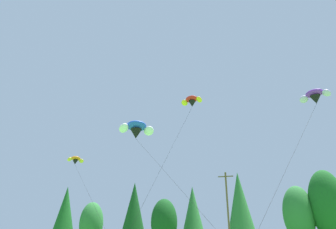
{
  "coord_description": "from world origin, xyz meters",
  "views": [
    {
      "loc": [
        4.29,
        0.82,
        2.24
      ],
      "look_at": [
        -0.67,
        20.56,
        10.63
      ],
      "focal_mm": 33.98,
      "sensor_mm": 36.0,
      "label": 1
    }
  ],
  "objects_px": {
    "parafoil_kite_far_orange": "(75,160)",
    "parafoil_kite_low_purple": "(315,96)",
    "parafoil_kite_mid_blue_white": "(136,129)",
    "utility_pole": "(228,214)",
    "parafoil_kite_high_red_yellow": "(192,101)"
  },
  "relations": [
    {
      "from": "parafoil_kite_mid_blue_white",
      "to": "parafoil_kite_far_orange",
      "type": "relative_size",
      "value": 0.97
    },
    {
      "from": "parafoil_kite_high_red_yellow",
      "to": "parafoil_kite_far_orange",
      "type": "xyz_separation_m",
      "value": [
        -17.09,
        7.84,
        -3.15
      ]
    },
    {
      "from": "utility_pole",
      "to": "parafoil_kite_high_red_yellow",
      "type": "bearing_deg",
      "value": -95.23
    },
    {
      "from": "utility_pole",
      "to": "parafoil_kite_low_purple",
      "type": "relative_size",
      "value": 1.02
    },
    {
      "from": "utility_pole",
      "to": "parafoil_kite_high_red_yellow",
      "type": "distance_m",
      "value": 20.49
    },
    {
      "from": "parafoil_kite_mid_blue_white",
      "to": "parafoil_kite_far_orange",
      "type": "distance_m",
      "value": 13.33
    },
    {
      "from": "parafoil_kite_far_orange",
      "to": "parafoil_kite_low_purple",
      "type": "distance_m",
      "value": 30.24
    },
    {
      "from": "parafoil_kite_mid_blue_white",
      "to": "parafoil_kite_low_purple",
      "type": "distance_m",
      "value": 17.26
    },
    {
      "from": "parafoil_kite_mid_blue_white",
      "to": "parafoil_kite_low_purple",
      "type": "height_order",
      "value": "parafoil_kite_mid_blue_white"
    },
    {
      "from": "parafoil_kite_mid_blue_white",
      "to": "utility_pole",
      "type": "bearing_deg",
      "value": 66.48
    },
    {
      "from": "utility_pole",
      "to": "parafoil_kite_far_orange",
      "type": "height_order",
      "value": "parafoil_kite_far_orange"
    },
    {
      "from": "parafoil_kite_mid_blue_white",
      "to": "parafoil_kite_low_purple",
      "type": "xyz_separation_m",
      "value": [
        16.5,
        -5.06,
        -0.46
      ]
    },
    {
      "from": "parafoil_kite_far_orange",
      "to": "parafoil_kite_low_purple",
      "type": "height_order",
      "value": "parafoil_kite_low_purple"
    },
    {
      "from": "utility_pole",
      "to": "parafoil_kite_mid_blue_white",
      "type": "relative_size",
      "value": 0.77
    },
    {
      "from": "utility_pole",
      "to": "parafoil_kite_far_orange",
      "type": "relative_size",
      "value": 0.75
    }
  ]
}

